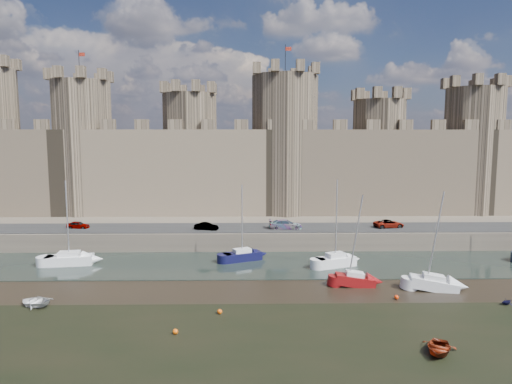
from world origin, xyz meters
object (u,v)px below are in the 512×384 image
sailboat_2 (335,260)px  sailboat_1 (242,255)px  sailboat_5 (433,283)px  car_0 (78,225)px  sailboat_4 (355,279)px  car_3 (389,224)px  car_2 (285,224)px  sailboat_0 (69,259)px  car_1 (206,226)px

sailboat_2 → sailboat_1: bearing=144.2°
sailboat_1 → sailboat_5: 22.34m
car_0 → sailboat_4: 39.33m
car_3 → sailboat_2: bearing=128.2°
car_2 → sailboat_5: size_ratio=0.46×
car_3 → sailboat_5: (-1.30, -19.15, -2.36)m
car_2 → car_3: size_ratio=1.08×
car_2 → sailboat_1: size_ratio=0.48×
sailboat_1 → sailboat_5: size_ratio=0.94×
sailboat_4 → sailboat_2: bearing=98.0°
car_3 → sailboat_1: bearing=101.1°
car_3 → sailboat_0: bearing=92.9°
sailboat_0 → sailboat_2: (31.78, -1.19, 0.03)m
car_0 → sailboat_0: size_ratio=0.31×
car_0 → sailboat_1: 24.68m
sailboat_2 → sailboat_4: size_ratio=1.09×
sailboat_1 → sailboat_4: sailboat_1 is taller
sailboat_1 → sailboat_4: bearing=-63.0°
car_1 → sailboat_1: size_ratio=0.35×
car_2 → car_0: bearing=89.0°
car_3 → sailboat_5: size_ratio=0.42×
sailboat_1 → car_3: bearing=-2.2°
car_2 → sailboat_1: sailboat_1 is taller
car_0 → car_3: car_3 is taller
car_1 → sailboat_1: 8.75m
car_2 → sailboat_0: sailboat_0 is taller
sailboat_0 → sailboat_1: sailboat_0 is taller
car_0 → car_2: bearing=-83.0°
sailboat_0 → sailboat_1: bearing=-3.6°
sailboat_0 → sailboat_4: size_ratio=1.07×
car_1 → car_2: 11.01m
car_2 → car_1: bearing=94.1°
car_1 → sailboat_5: bearing=-113.1°
car_0 → sailboat_5: 46.79m
sailboat_5 → sailboat_2: bearing=145.4°
sailboat_0 → sailboat_5: sailboat_0 is taller
sailboat_2 → sailboat_4: (0.68, -6.94, -0.11)m
car_1 → sailboat_1: sailboat_1 is taller
car_2 → sailboat_4: bearing=-160.8°
car_3 → sailboat_2: 14.65m
car_1 → sailboat_5: 30.36m
car_1 → sailboat_0: 17.90m
car_2 → car_3: 14.74m
sailboat_0 → car_2: bearing=10.8°
sailboat_2 → sailboat_5: bearing=-66.8°
sailboat_0 → sailboat_4: bearing=-22.0°
car_0 → sailboat_1: size_ratio=0.33×
sailboat_1 → sailboat_4: 15.26m
sailboat_2 → sailboat_4: 6.97m
sailboat_2 → sailboat_4: sailboat_2 is taller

